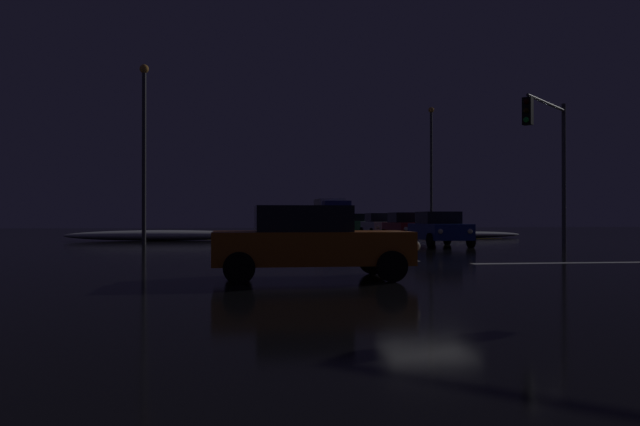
# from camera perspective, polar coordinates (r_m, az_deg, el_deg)

# --- Properties ---
(ground) EXTENTS (120.00, 120.00, 0.10)m
(ground) POSITION_cam_1_polar(r_m,az_deg,el_deg) (18.20, 9.52, -4.70)
(ground) COLOR black
(stop_line_north) EXTENTS (0.35, 14.68, 0.01)m
(stop_line_north) POSITION_cam_1_polar(r_m,az_deg,el_deg) (26.48, 4.04, -3.22)
(stop_line_north) COLOR white
(stop_line_north) RESTS_ON ground
(centre_line_ns) EXTENTS (22.00, 0.15, 0.01)m
(centre_line_ns) POSITION_cam_1_polar(r_m,az_deg,el_deg) (37.90, 0.48, -2.35)
(centre_line_ns) COLOR yellow
(centre_line_ns) RESTS_ON ground
(snow_bank_left_curb) EXTENTS (10.64, 1.50, 0.58)m
(snow_bank_left_curb) POSITION_cam_1_polar(r_m,az_deg,el_deg) (36.89, -13.87, -1.95)
(snow_bank_left_curb) COLOR white
(snow_bank_left_curb) RESTS_ON ground
(snow_bank_right_curb) EXTENTS (6.95, 1.50, 0.40)m
(snow_bank_right_curb) POSITION_cam_1_polar(r_m,az_deg,el_deg) (41.77, 12.98, -1.89)
(snow_bank_right_curb) COLOR white
(snow_bank_right_curb) RESTS_ON ground
(sedan_blue) EXTENTS (2.02, 4.33, 1.57)m
(sedan_blue) POSITION_cam_1_polar(r_m,az_deg,el_deg) (29.60, 10.56, -1.37)
(sedan_blue) COLOR navy
(sedan_blue) RESTS_ON ground
(sedan_red) EXTENTS (2.02, 4.33, 1.57)m
(sedan_red) POSITION_cam_1_polar(r_m,az_deg,el_deg) (34.99, 7.75, -1.21)
(sedan_red) COLOR maroon
(sedan_red) RESTS_ON ground
(sedan_white) EXTENTS (2.02, 4.33, 1.57)m
(sedan_white) POSITION_cam_1_polar(r_m,az_deg,el_deg) (41.46, 5.41, -1.08)
(sedan_white) COLOR silver
(sedan_white) RESTS_ON ground
(sedan_green) EXTENTS (2.02, 4.33, 1.57)m
(sedan_green) POSITION_cam_1_polar(r_m,az_deg,el_deg) (47.61, 3.12, -0.98)
(sedan_green) COLOR #14512D
(sedan_green) RESTS_ON ground
(sedan_silver) EXTENTS (2.02, 4.33, 1.57)m
(sedan_silver) POSITION_cam_1_polar(r_m,az_deg,el_deg) (53.36, 2.09, -0.91)
(sedan_silver) COLOR #B7B7BC
(sedan_silver) RESTS_ON ground
(box_truck) EXTENTS (2.68, 8.28, 3.08)m
(box_truck) POSITION_cam_1_polar(r_m,az_deg,el_deg) (61.33, 0.99, 0.01)
(box_truck) COLOR navy
(box_truck) RESTS_ON ground
(sedan_orange_crossing) EXTENTS (4.33, 2.02, 1.57)m
(sedan_orange_crossing) POSITION_cam_1_polar(r_m,az_deg,el_deg) (13.78, -0.96, -2.56)
(sedan_orange_crossing) COLOR #C66014
(sedan_orange_crossing) RESTS_ON ground
(traffic_signal_ne) EXTENTS (3.53, 3.53, 6.29)m
(traffic_signal_ne) POSITION_cam_1_polar(r_m,az_deg,el_deg) (28.25, 19.77, 5.84)
(traffic_signal_ne) COLOR #4C4C51
(traffic_signal_ne) RESTS_ON ground
(streetlamp_left_near) EXTENTS (0.44, 0.44, 8.66)m
(streetlamp_left_near) POSITION_cam_1_polar(r_m,az_deg,el_deg) (32.00, -15.41, 6.28)
(streetlamp_left_near) COLOR #424247
(streetlamp_left_near) RESTS_ON ground
(streetlamp_right_far) EXTENTS (0.44, 0.44, 9.77)m
(streetlamp_right_far) POSITION_cam_1_polar(r_m,az_deg,el_deg) (49.99, 9.88, 4.54)
(streetlamp_right_far) COLOR #424247
(streetlamp_right_far) RESTS_ON ground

